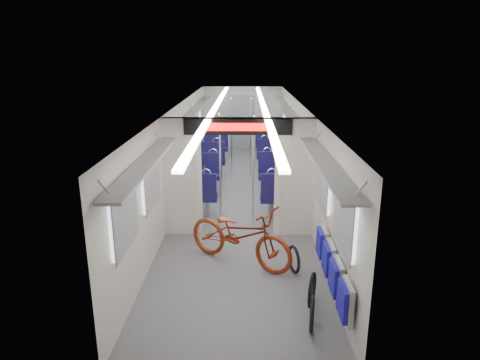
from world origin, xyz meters
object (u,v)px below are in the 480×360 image
Objects in this scene: stanchion_near_right at (253,172)px; bike_hoop_b at (312,292)px; seat_bay_far_left at (211,150)px; stanchion_far_right at (251,139)px; seat_bay_near_right at (279,180)px; stanchion_far_left at (232,139)px; seat_bay_near_left at (200,180)px; bicycle at (240,235)px; bike_hoop_a at (312,316)px; bike_hoop_c at (294,261)px; seat_bay_far_right at (270,146)px; flip_bench at (332,268)px; stanchion_near_left at (220,168)px.

bike_hoop_b is at bearing -75.11° from stanchion_near_right.
stanchion_far_right reaches higher than seat_bay_far_left.
seat_bay_near_right is 3.80m from seat_bay_far_left.
seat_bay_near_left is at bearing -108.32° from stanchion_far_left.
bicycle is 0.87× the size of seat_bay_far_left.
bike_hoop_a is 1.02× the size of bike_hoop_c.
seat_bay_far_right reaches higher than seat_bay_near_left.
flip_bench reaches higher than bike_hoop_a.
stanchion_far_right reaches higher than flip_bench.
bike_hoop_c is 0.20× the size of stanchion_far_left.
seat_bay_far_left is (-0.99, 6.42, 0.05)m from bicycle.
seat_bay_near_right is 2.45m from stanchion_far_left.
stanchion_far_right is (-0.65, 2.08, 0.59)m from seat_bay_near_right.
bike_hoop_c is 3.45m from seat_bay_near_right.
stanchion_far_right reaches higher than seat_bay_far_right.
seat_bay_near_right reaches higher than seat_bay_far_right.
flip_bench is at bearing -87.11° from seat_bay_far_right.
seat_bay_near_left is 0.91× the size of stanchion_near_left.
seat_bay_far_right is at bearing 75.40° from stanchion_near_left.
seat_bay_near_right is at bearing 90.81° from bike_hoop_a.
bike_hoop_b reaches higher than bike_hoop_c.
flip_bench is 0.90× the size of stanchion_far_left.
seat_bay_far_left is at bearing 97.04° from stanchion_near_left.
seat_bay_near_right is (0.88, 3.11, 0.04)m from bicycle.
flip_bench is 4.47× the size of bike_hoop_c.
bike_hoop_c is at bearing -72.14° from stanchion_near_right.
seat_bay_far_right is (-0.15, 8.32, 0.32)m from bike_hoop_b.
stanchion_near_left is at bearing -92.25° from stanchion_far_left.
bicycle is at bearing -105.81° from seat_bay_near_right.
seat_bay_near_left is at bearing -90.00° from seat_bay_far_left.
seat_bay_far_right is 2.04m from stanchion_far_right.
bike_hoop_c is 7.00m from seat_bay_far_left.
bike_hoop_b is at bearing 81.82° from bike_hoop_a.
stanchion_near_left reaches higher than seat_bay_far_left.
seat_bay_far_right is (-0.07, 8.88, 0.34)m from bike_hoop_a.
seat_bay_far_right is at bearing 90.00° from bike_hoop_c.
stanchion_near_right is 3.53m from stanchion_far_left.
bike_hoop_c is 0.22× the size of seat_bay_near_left.
stanchion_near_left is at bearing -138.87° from seat_bay_near_right.
stanchion_far_right is (-1.07, 6.45, 0.57)m from flip_bench.
bike_hoop_a is 8.88m from seat_bay_far_right.
seat_bay_far_left is at bearing 40.95° from bicycle.
seat_bay_near_right reaches higher than bike_hoop_a.
stanchion_near_right is 3.52m from stanchion_far_right.
bike_hoop_b is at bearing -78.26° from stanchion_far_left.
bike_hoop_a is 7.19m from stanchion_far_left.
stanchion_near_right is at bearing 23.99° from bicycle.
stanchion_far_right reaches higher than bike_hoop_a.
seat_bay_far_left is 1.82m from stanchion_far_right.
bike_hoop_a is at bearing -89.19° from seat_bay_near_right.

